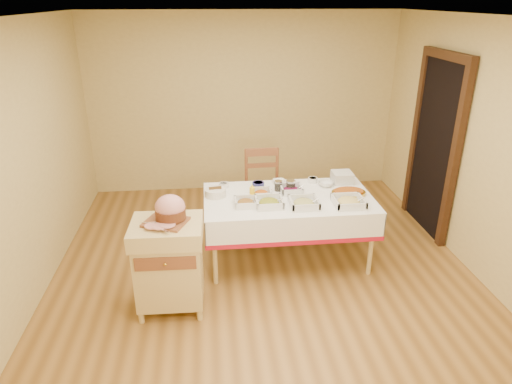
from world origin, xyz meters
TOP-DOWN VIEW (x-y plane):
  - room_shell at (0.00, 0.00)m, footprint 5.00×5.00m
  - doorway at (2.20, 0.90)m, footprint 0.09×1.10m
  - dining_table at (0.30, 0.30)m, footprint 1.82×1.02m
  - butcher_cart at (-0.94, -0.47)m, footprint 0.65×0.55m
  - dining_chair at (0.12, 1.07)m, footprint 0.47×0.45m
  - ham_on_board at (-0.91, -0.44)m, footprint 0.38×0.36m
  - serving_dish_a at (-0.18, 0.14)m, footprint 0.24×0.23m
  - serving_dish_b at (0.06, 0.11)m, footprint 0.28×0.28m
  - serving_dish_c at (0.42, 0.05)m, footprint 0.29×0.29m
  - serving_dish_d at (0.88, 0.03)m, footprint 0.31×0.31m
  - serving_dish_e at (0.02, 0.37)m, footprint 0.21×0.20m
  - serving_dish_f at (0.35, 0.42)m, footprint 0.25×0.24m
  - small_bowl_left at (-0.38, 0.66)m, footprint 0.11×0.11m
  - small_bowl_mid at (0.01, 0.61)m, footprint 0.14×0.14m
  - small_bowl_right at (0.66, 0.69)m, footprint 0.11×0.11m
  - bowl_white_imported at (0.26, 0.71)m, footprint 0.15×0.15m
  - bowl_small_imported at (0.78, 0.56)m, footprint 0.17×0.17m
  - preserve_jar_left at (0.22, 0.49)m, footprint 0.09×0.09m
  - preserve_jar_right at (0.35, 0.44)m, footprint 0.10×0.10m
  - mustard_bottle at (-0.10, 0.28)m, footprint 0.06×0.06m
  - bread_basket at (-0.48, 0.41)m, footprint 0.23×0.23m
  - plate_stack at (0.99, 0.66)m, footprint 0.23×0.23m
  - brass_platter at (0.97, 0.30)m, footprint 0.38×0.27m

SIDE VIEW (x-z plane):
  - butcher_cart at x=-0.94m, z-range 0.06..0.96m
  - dining_chair at x=0.12m, z-range 0.02..1.04m
  - dining_table at x=0.30m, z-range 0.22..0.98m
  - bowl_white_imported at x=0.26m, z-range 0.76..0.80m
  - brass_platter at x=0.97m, z-range 0.76..0.81m
  - bowl_small_imported at x=0.78m, z-range 0.76..0.81m
  - small_bowl_left at x=-0.38m, z-range 0.76..0.81m
  - small_bowl_right at x=0.66m, z-range 0.76..0.82m
  - serving_dish_e at x=0.02m, z-range 0.74..0.84m
  - small_bowl_mid at x=0.01m, z-range 0.76..0.82m
  - serving_dish_a at x=-0.18m, z-range 0.74..0.84m
  - serving_dish_f at x=0.35m, z-range 0.74..0.85m
  - serving_dish_b at x=0.06m, z-range 0.74..0.85m
  - serving_dish_c at x=0.42m, z-range 0.74..0.86m
  - serving_dish_d at x=0.88m, z-range 0.74..0.86m
  - bread_basket at x=-0.48m, z-range 0.75..0.85m
  - preserve_jar_left at x=0.22m, z-range 0.75..0.87m
  - preserve_jar_right at x=0.35m, z-range 0.75..0.89m
  - plate_stack at x=0.99m, z-range 0.76..0.88m
  - mustard_bottle at x=-0.10m, z-range 0.75..0.93m
  - ham_on_board at x=-0.91m, z-range 0.88..1.14m
  - doorway at x=2.20m, z-range 0.01..2.21m
  - room_shell at x=0.00m, z-range -1.20..3.80m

